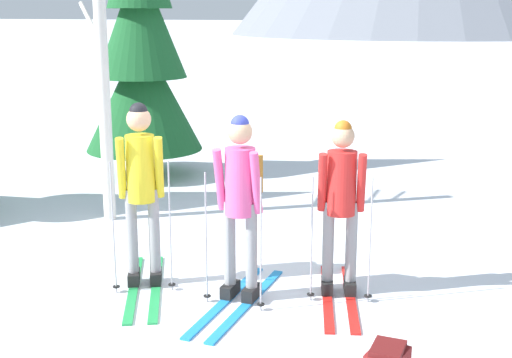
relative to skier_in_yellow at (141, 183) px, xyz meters
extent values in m
plane|color=white|center=(0.90, 0.04, -1.05)|extent=(400.00, 400.00, 0.00)
cube|color=green|center=(0.15, -0.04, -1.04)|extent=(0.89, 1.54, 0.02)
cube|color=green|center=(-0.04, -0.15, -1.04)|extent=(0.89, 1.54, 0.02)
cube|color=black|center=(0.10, 0.04, -0.97)|extent=(0.22, 0.28, 0.12)
cylinder|color=gray|center=(0.10, 0.04, -0.49)|extent=(0.11, 0.11, 0.87)
cube|color=black|center=(-0.09, -0.06, -0.97)|extent=(0.22, 0.28, 0.12)
cylinder|color=gray|center=(-0.09, -0.06, -0.49)|extent=(0.11, 0.11, 0.87)
cylinder|color=yellow|center=(0.00, -0.01, 0.15)|extent=(0.28, 0.28, 0.65)
sphere|color=tan|center=(0.00, -0.01, 0.63)|extent=(0.24, 0.24, 0.24)
sphere|color=black|center=(0.00, -0.01, 0.70)|extent=(0.18, 0.18, 0.18)
cylinder|color=yellow|center=(0.19, 0.02, 0.17)|extent=(0.17, 0.22, 0.62)
cylinder|color=yellow|center=(-0.12, -0.15, 0.17)|extent=(0.17, 0.22, 0.62)
cylinder|color=#A5A5AD|center=(0.33, -0.04, -0.40)|extent=(0.02, 0.02, 1.31)
cylinder|color=black|center=(0.33, -0.04, -0.99)|extent=(0.07, 0.07, 0.01)
cylinder|color=#A5A5AD|center=(-0.15, -0.30, -0.40)|extent=(0.02, 0.02, 1.31)
cylinder|color=black|center=(-0.15, -0.30, -0.99)|extent=(0.07, 0.07, 0.01)
cube|color=maroon|center=(-0.08, 0.14, 0.18)|extent=(0.30, 0.26, 0.36)
cube|color=#1E84D1|center=(1.15, -0.07, -1.04)|extent=(0.14, 1.75, 0.02)
cube|color=#1E84D1|center=(0.93, -0.08, -1.04)|extent=(0.14, 1.75, 0.02)
cube|color=black|center=(1.15, 0.03, -0.97)|extent=(0.12, 0.26, 0.12)
cylinder|color=gray|center=(1.15, 0.03, -0.51)|extent=(0.11, 0.11, 0.84)
cube|color=black|center=(0.93, 0.02, -0.97)|extent=(0.12, 0.26, 0.12)
cylinder|color=gray|center=(0.93, 0.02, -0.51)|extent=(0.11, 0.11, 0.84)
cylinder|color=#E55193|center=(1.04, 0.03, 0.11)|extent=(0.28, 0.28, 0.63)
sphere|color=tan|center=(1.04, 0.03, 0.57)|extent=(0.23, 0.23, 0.23)
sphere|color=#2D389E|center=(1.04, 0.03, 0.64)|extent=(0.17, 0.17, 0.17)
cylinder|color=#E55193|center=(1.22, -0.03, 0.12)|extent=(0.09, 0.20, 0.60)
cylinder|color=#E55193|center=(0.86, -0.04, 0.12)|extent=(0.09, 0.20, 0.60)
cylinder|color=#A5A5AD|center=(1.31, -0.15, -0.42)|extent=(0.02, 0.02, 1.26)
cylinder|color=black|center=(1.31, -0.15, -0.99)|extent=(0.07, 0.07, 0.01)
cylinder|color=#A5A5AD|center=(0.78, -0.16, -0.42)|extent=(0.02, 0.02, 1.26)
cylinder|color=black|center=(0.78, -0.16, -0.99)|extent=(0.07, 0.07, 0.01)
cube|color=#99661E|center=(1.04, 0.20, 0.14)|extent=(0.26, 0.17, 0.36)
cube|color=red|center=(2.00, 0.45, -1.04)|extent=(0.59, 1.54, 0.02)
cube|color=red|center=(1.79, 0.38, -1.04)|extent=(0.59, 1.54, 0.02)
cube|color=black|center=(1.97, 0.54, -0.97)|extent=(0.19, 0.28, 0.12)
cylinder|color=gray|center=(1.97, 0.54, -0.52)|extent=(0.11, 0.11, 0.81)
cube|color=black|center=(1.76, 0.47, -0.97)|extent=(0.19, 0.28, 0.12)
cylinder|color=gray|center=(1.76, 0.47, -0.52)|extent=(0.11, 0.11, 0.81)
cylinder|color=red|center=(1.87, 0.51, 0.06)|extent=(0.28, 0.28, 0.61)
sphere|color=tan|center=(1.87, 0.51, 0.51)|extent=(0.22, 0.22, 0.22)
sphere|color=#B76019|center=(1.87, 0.51, 0.57)|extent=(0.16, 0.16, 0.16)
cylinder|color=red|center=(2.06, 0.51, 0.08)|extent=(0.14, 0.21, 0.58)
cylinder|color=red|center=(1.71, 0.39, 0.08)|extent=(0.14, 0.21, 0.58)
cylinder|color=#A5A5AD|center=(2.18, 0.42, -0.44)|extent=(0.02, 0.02, 1.21)
cylinder|color=black|center=(2.18, 0.42, -0.99)|extent=(0.07, 0.07, 0.01)
cylinder|color=#A5A5AD|center=(1.67, 0.25, -0.44)|extent=(0.02, 0.02, 1.21)
cylinder|color=black|center=(1.67, 0.25, -0.99)|extent=(0.07, 0.07, 0.01)
cylinder|color=#51381E|center=(-2.51, 4.14, -0.60)|extent=(0.28, 0.28, 0.89)
cone|color=#195628|center=(-2.51, 4.14, 0.34)|extent=(1.90, 1.90, 1.88)
cone|color=#195628|center=(-2.51, 4.14, 1.52)|extent=(1.45, 1.45, 1.88)
cylinder|color=silver|center=(-1.61, 1.77, 0.97)|extent=(0.16, 0.16, 4.04)
cylinder|color=silver|center=(-1.90, 1.94, 1.52)|extent=(0.58, 0.44, 0.49)
cube|color=maroon|center=(2.68, -1.13, -0.69)|extent=(0.22, 0.28, 0.04)
camera|label=1|loc=(3.53, -5.61, 1.62)|focal=48.62mm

